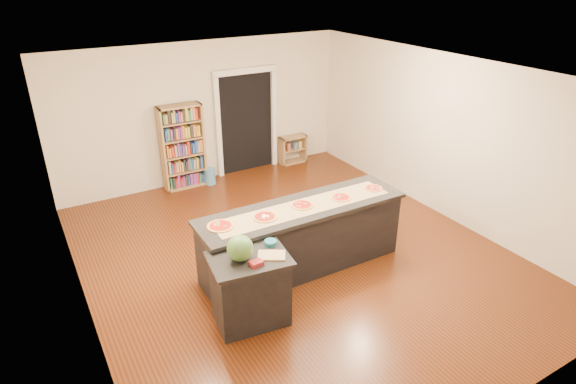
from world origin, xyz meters
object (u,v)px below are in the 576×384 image
side_counter (250,289)px  watermelon (240,248)px  kitchen_island (302,237)px  low_shelf (293,149)px  bookshelf (183,147)px  waste_bin (210,176)px

side_counter → watermelon: size_ratio=3.01×
kitchen_island → watermelon: (-1.28, -0.66, 0.58)m
low_shelf → kitchen_island: bearing=-119.0°
bookshelf → watermelon: bookshelf is taller
bookshelf → waste_bin: (0.47, -0.13, -0.68)m
kitchen_island → waste_bin: 3.53m
kitchen_island → low_shelf: (2.03, 3.66, -0.20)m
bookshelf → low_shelf: bearing=0.4°
bookshelf → waste_bin: bookshelf is taller
side_counter → watermelon: watermelon is taller
bookshelf → side_counter: bearing=-98.9°
kitchen_island → side_counter: (-1.18, -0.67, -0.04)m
waste_bin → bookshelf: bearing=164.2°
bookshelf → low_shelf: (2.53, 0.02, -0.53)m
low_shelf → watermelon: size_ratio=1.99×
watermelon → side_counter: bearing=-6.5°
bookshelf → low_shelf: size_ratio=2.70×
low_shelf → waste_bin: bearing=-175.9°
bookshelf → waste_bin: 0.84m
low_shelf → side_counter: bearing=-126.5°
low_shelf → waste_bin: size_ratio=1.90×
side_counter → bookshelf: (0.68, 4.31, 0.37)m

